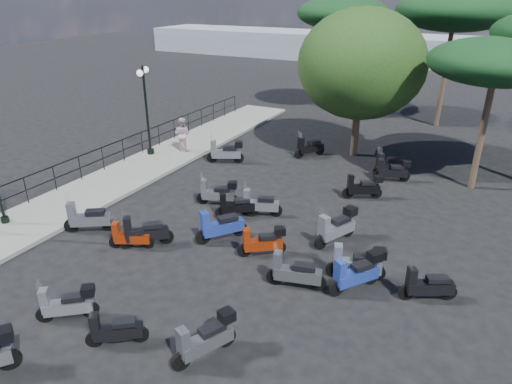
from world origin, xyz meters
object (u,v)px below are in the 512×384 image
at_px(pedestrian_far, 182,134).
at_px(scooter_4, 218,193).
at_px(scooter_20, 336,228).
at_px(scooter_13, 262,242).
at_px(scooter_24, 357,263).
at_px(lamp_post_2, 146,105).
at_px(scooter_26, 392,171).
at_px(scooter_9, 145,233).
at_px(scooter_19, 356,274).
at_px(scooter_10, 259,204).
at_px(scooter_16, 363,187).
at_px(scooter_5, 226,152).
at_px(pine_3, 497,62).
at_px(scooter_12, 115,330).
at_px(broadleaf_tree, 362,64).
at_px(scooter_7, 67,304).
at_px(scooter_18, 205,339).
at_px(scooter_21, 388,164).
at_px(scooter_3, 88,219).
at_px(scooter_25, 427,286).
at_px(scooter_8, 220,227).
at_px(scooter_14, 295,273).
at_px(pine_0, 455,11).
at_px(scooter_15, 235,206).
at_px(scooter_2, 130,237).
at_px(pine_2, 343,13).
at_px(scooter_11, 309,148).

relative_size(pedestrian_far, scooter_4, 1.08).
bearing_deg(scooter_4, scooter_20, -118.34).
height_order(scooter_13, scooter_24, scooter_24).
relative_size(lamp_post_2, scooter_26, 2.85).
relative_size(scooter_9, scooter_19, 0.95).
bearing_deg(scooter_10, scooter_16, -62.68).
height_order(scooter_5, pine_3, pine_3).
bearing_deg(scooter_24, scooter_10, 41.70).
bearing_deg(scooter_9, scooter_12, 170.75).
height_order(scooter_9, scooter_12, scooter_9).
bearing_deg(broadleaf_tree, scooter_7, -100.28).
bearing_deg(scooter_5, scooter_18, -177.27).
relative_size(scooter_12, broadleaf_tree, 0.17).
distance_m(scooter_7, pine_3, 17.30).
height_order(scooter_7, scooter_21, scooter_21).
distance_m(scooter_3, pine_3, 16.46).
bearing_deg(scooter_25, scooter_19, 75.57).
height_order(scooter_5, broadleaf_tree, broadleaf_tree).
distance_m(scooter_4, scooter_8, 2.82).
bearing_deg(scooter_14, scooter_13, 40.94).
bearing_deg(scooter_25, scooter_5, 29.39).
relative_size(scooter_13, pine_0, 0.17).
distance_m(scooter_8, scooter_18, 5.45).
relative_size(scooter_15, scooter_26, 0.88).
distance_m(scooter_4, scooter_14, 6.10).
bearing_deg(broadleaf_tree, scooter_12, -94.09).
bearing_deg(scooter_18, scooter_9, -10.81).
distance_m(scooter_2, scooter_19, 7.36).
xyz_separation_m(scooter_24, pine_2, (-6.90, 19.03, 5.91)).
distance_m(scooter_2, scooter_10, 4.92).
distance_m(scooter_15, broadleaf_tree, 10.03).
bearing_deg(pine_3, scooter_7, -121.40).
xyz_separation_m(scooter_25, broadleaf_tree, (-5.23, 10.84, 4.14)).
distance_m(scooter_4, scooter_12, 8.06).
xyz_separation_m(scooter_18, scooter_24, (2.22, 4.72, 0.01)).
bearing_deg(scooter_7, scooter_11, -41.60).
bearing_deg(scooter_16, scooter_24, 164.67).
xyz_separation_m(pedestrian_far, scooter_19, (11.39, -7.49, -0.49)).
height_order(scooter_8, scooter_18, scooter_8).
xyz_separation_m(scooter_14, broadleaf_tree, (-1.77, 11.98, 4.11)).
relative_size(scooter_21, broadleaf_tree, 0.20).
bearing_deg(pedestrian_far, scooter_26, 177.37).
bearing_deg(scooter_24, scooter_8, 68.72).
relative_size(scooter_8, broadleaf_tree, 0.22).
bearing_deg(scooter_3, scooter_24, -113.40).
bearing_deg(scooter_9, scooter_8, -94.03).
bearing_deg(scooter_19, scooter_2, 45.17).
distance_m(scooter_5, scooter_19, 11.27).
bearing_deg(scooter_13, scooter_5, 2.03).
distance_m(scooter_8, scooter_9, 2.51).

